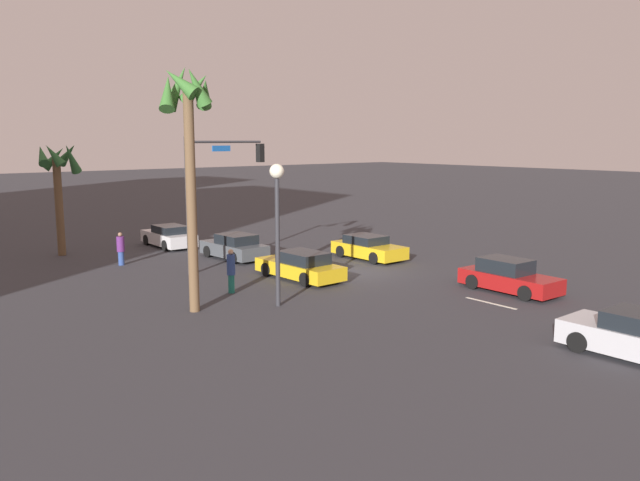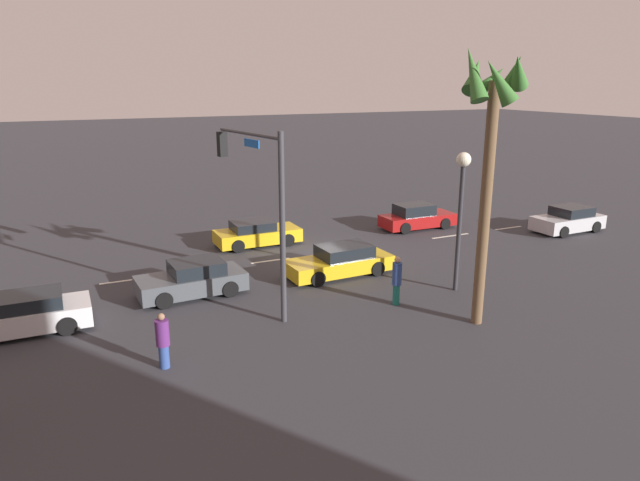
% 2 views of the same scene
% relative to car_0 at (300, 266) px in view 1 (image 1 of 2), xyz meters
% --- Properties ---
extents(ground_plane, '(220.00, 220.00, 0.00)m').
position_rel_car_0_xyz_m(ground_plane, '(-0.38, -3.15, -0.61)').
color(ground_plane, '#333338').
extents(lane_stripe_1, '(1.89, 0.14, 0.01)m').
position_rel_car_0_xyz_m(lane_stripe_1, '(-12.39, -3.15, -0.60)').
color(lane_stripe_1, silver).
rests_on(lane_stripe_1, ground_plane).
extents(lane_stripe_2, '(2.38, 0.14, 0.01)m').
position_rel_car_0_xyz_m(lane_stripe_2, '(-8.31, -3.15, -0.60)').
color(lane_stripe_2, silver).
rests_on(lane_stripe_2, ground_plane).
extents(lane_stripe_3, '(1.91, 0.14, 0.01)m').
position_rel_car_0_xyz_m(lane_stripe_3, '(2.03, -3.15, -0.60)').
color(lane_stripe_3, silver).
rests_on(lane_stripe_3, ground_plane).
extents(lane_stripe_4, '(2.31, 0.14, 0.01)m').
position_rel_car_0_xyz_m(lane_stripe_4, '(8.40, -3.15, -0.60)').
color(lane_stripe_4, silver).
rests_on(lane_stripe_4, ground_plane).
extents(lane_stripe_5, '(2.14, 0.14, 0.01)m').
position_rel_car_0_xyz_m(lane_stripe_5, '(12.36, -3.15, -0.60)').
color(lane_stripe_5, silver).
rests_on(lane_stripe_5, ground_plane).
extents(car_0, '(4.70, 2.02, 1.30)m').
position_rel_car_0_xyz_m(car_0, '(0.00, 0.00, 0.00)').
color(car_0, gold).
rests_on(car_0, ground_plane).
extents(car_1, '(4.06, 1.99, 1.40)m').
position_rel_car_0_xyz_m(car_1, '(-14.82, -1.19, 0.04)').
color(car_1, '#B7B7BC').
rests_on(car_1, ground_plane).
extents(car_2, '(4.28, 1.86, 1.41)m').
position_rel_car_0_xyz_m(car_2, '(-7.60, -5.34, 0.04)').
color(car_2, maroon).
rests_on(car_2, ground_plane).
extents(car_3, '(4.30, 1.91, 1.32)m').
position_rel_car_0_xyz_m(car_3, '(12.18, 0.73, 0.01)').
color(car_3, silver).
rests_on(car_3, ground_plane).
extents(car_4, '(4.19, 2.10, 1.36)m').
position_rel_car_0_xyz_m(car_4, '(6.31, -0.31, 0.03)').
color(car_4, '#474C51').
rests_on(car_4, ground_plane).
extents(car_5, '(4.25, 1.96, 1.26)m').
position_rel_car_0_xyz_m(car_5, '(1.72, -5.95, -0.01)').
color(car_5, gold).
rests_on(car_5, ground_plane).
extents(traffic_signal, '(0.94, 4.93, 6.55)m').
position_rel_car_0_xyz_m(traffic_signal, '(4.26, 1.99, 3.82)').
color(traffic_signal, '#38383D').
rests_on(traffic_signal, ground_plane).
extents(streetlamp, '(0.56, 0.56, 5.51)m').
position_rel_car_0_xyz_m(streetlamp, '(-3.33, 3.62, 3.31)').
color(streetlamp, '#2D2D33').
rests_on(streetlamp, ground_plane).
extents(pedestrian_0, '(0.45, 0.45, 1.88)m').
position_rel_car_0_xyz_m(pedestrian_0, '(-0.35, 3.92, 0.39)').
color(pedestrian_0, '#1E7266').
rests_on(pedestrian_0, ground_plane).
extents(pedestrian_1, '(0.54, 0.54, 1.71)m').
position_rel_car_0_xyz_m(pedestrian_1, '(8.43, 5.20, 0.28)').
color(pedestrian_1, '#2D478C').
rests_on(pedestrian_1, ground_plane).
extents(palm_tree_0, '(2.48, 2.41, 6.33)m').
position_rel_car_0_xyz_m(palm_tree_0, '(13.27, 6.59, 4.08)').
color(palm_tree_0, brown).
rests_on(palm_tree_0, ground_plane).
extents(palm_tree_1, '(2.26, 2.30, 9.19)m').
position_rel_car_0_xyz_m(palm_tree_1, '(-1.91, 6.54, 6.35)').
color(palm_tree_1, brown).
rests_on(palm_tree_1, ground_plane).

